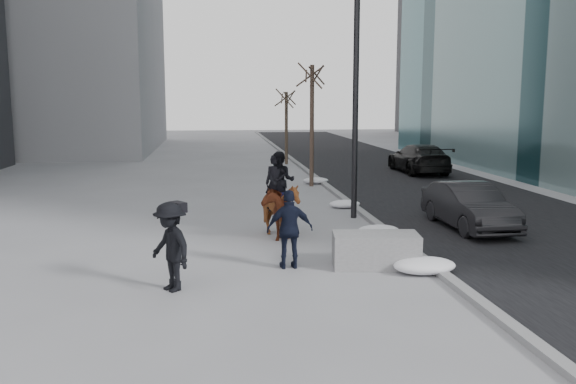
{
  "coord_description": "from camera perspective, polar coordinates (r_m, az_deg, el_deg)",
  "views": [
    {
      "loc": [
        -1.78,
        -13.22,
        3.73
      ],
      "look_at": [
        0.0,
        1.2,
        1.5
      ],
      "focal_mm": 38.0,
      "sensor_mm": 36.0,
      "label": 1
    }
  ],
  "objects": [
    {
      "name": "ground",
      "position": [
        13.85,
        0.61,
        -6.9
      ],
      "size": [
        120.0,
        120.0,
        0.0
      ],
      "primitive_type": "plane",
      "color": "gray",
      "rests_on": "ground"
    },
    {
      "name": "car_near",
      "position": [
        18.35,
        16.57,
        -1.27
      ],
      "size": [
        1.52,
        4.05,
        1.32
      ],
      "primitive_type": "imported",
      "rotation": [
        0.0,
        0.0,
        0.03
      ],
      "color": "black",
      "rests_on": "ground"
    },
    {
      "name": "lamppost",
      "position": [
        19.01,
        6.46,
        12.49
      ],
      "size": [
        0.25,
        1.12,
        9.09
      ],
      "color": "black",
      "rests_on": "ground"
    },
    {
      "name": "feeder",
      "position": [
        13.45,
        0.17,
        -3.52
      ],
      "size": [
        1.04,
        0.87,
        1.75
      ],
      "color": "black",
      "rests_on": "ground"
    },
    {
      "name": "road",
      "position": [
        25.1,
        13.52,
        -0.04
      ],
      "size": [
        8.0,
        90.0,
        0.01
      ],
      "primitive_type": "cube",
      "color": "black",
      "rests_on": "ground"
    },
    {
      "name": "tree_far",
      "position": [
        34.92,
        -0.15,
        6.36
      ],
      "size": [
        1.2,
        1.2,
        4.56
      ],
      "primitive_type": null,
      "color": "#392C21",
      "rests_on": "ground"
    },
    {
      "name": "planter",
      "position": [
        13.81,
        8.2,
        -5.41
      ],
      "size": [
        2.0,
        1.18,
        0.76
      ],
      "primitive_type": "cube",
      "rotation": [
        0.0,
        0.0,
        -0.13
      ],
      "color": "gray",
      "rests_on": "ground"
    },
    {
      "name": "car_far",
      "position": [
        31.57,
        12.14,
        3.1
      ],
      "size": [
        2.07,
        5.07,
        1.47
      ],
      "primitive_type": "imported",
      "rotation": [
        0.0,
        0.0,
        3.14
      ],
      "color": "black",
      "rests_on": "ground"
    },
    {
      "name": "curb",
      "position": [
        23.99,
        4.54,
        -0.09
      ],
      "size": [
        0.25,
        90.0,
        0.12
      ],
      "primitive_type": "cube",
      "color": "gray",
      "rests_on": "ground"
    },
    {
      "name": "camera_crew",
      "position": [
        12.11,
        -10.95,
        -5.02
      ],
      "size": [
        1.19,
        1.3,
        1.75
      ],
      "color": "black",
      "rests_on": "ground"
    },
    {
      "name": "mounted_left",
      "position": [
        16.42,
        -1.11,
        -1.43
      ],
      "size": [
        0.96,
        1.8,
        2.24
      ],
      "color": "#4D200F",
      "rests_on": "ground"
    },
    {
      "name": "snow_piles",
      "position": [
        18.48,
        7.14,
        -2.5
      ],
      "size": [
        1.37,
        14.85,
        0.35
      ],
      "color": "white",
      "rests_on": "ground"
    },
    {
      "name": "tree_near",
      "position": [
        25.96,
        2.25,
        6.78
      ],
      "size": [
        1.2,
        1.2,
        5.7
      ],
      "primitive_type": null,
      "color": "#3C2D23",
      "rests_on": "ground"
    },
    {
      "name": "mounted_right",
      "position": [
        16.43,
        -0.65,
        -1.08
      ],
      "size": [
        1.56,
        1.67,
        2.32
      ],
      "color": "#4C210F",
      "rests_on": "ground"
    }
  ]
}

